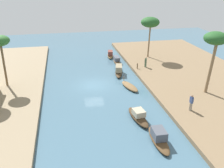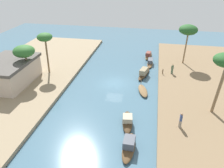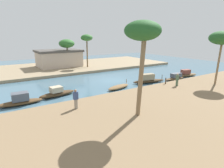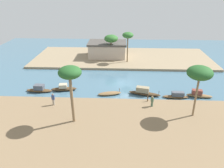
{
  "view_description": "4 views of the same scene",
  "coord_description": "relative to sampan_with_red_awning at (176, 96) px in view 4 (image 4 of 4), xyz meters",
  "views": [
    {
      "loc": [
        -29.21,
        3.52,
        12.93
      ],
      "look_at": [
        -1.41,
        -2.17,
        0.55
      ],
      "focal_mm": 39.12,
      "sensor_mm": 36.0,
      "label": 1
    },
    {
      "loc": [
        -29.28,
        -5.27,
        15.52
      ],
      "look_at": [
        -2.44,
        -0.13,
        1.15
      ],
      "focal_mm": 35.95,
      "sensor_mm": 36.0,
      "label": 2
    },
    {
      "loc": [
        -14.89,
        -23.03,
        6.56
      ],
      "look_at": [
        -2.17,
        -3.32,
        0.43
      ],
      "focal_mm": 29.75,
      "sensor_mm": 36.0,
      "label": 3
    },
    {
      "loc": [
        0.01,
        -35.93,
        15.85
      ],
      "look_at": [
        -1.62,
        -1.58,
        0.6
      ],
      "focal_mm": 36.35,
      "sensor_mm": 36.0,
      "label": 4
    }
  ],
  "objects": [
    {
      "name": "river_water",
      "position": [
        -8.3,
        4.97,
        -0.38
      ],
      "size": [
        68.57,
        68.57,
        0.0
      ],
      "primitive_type": "plane",
      "color": "#476B7F",
      "rests_on": "ground"
    },
    {
      "name": "riverbank_left",
      "position": [
        -8.3,
        -9.42,
        -0.16
      ],
      "size": [
        39.79,
        15.87,
        0.45
      ],
      "primitive_type": "cube",
      "color": "#846B4C",
      "rests_on": "ground"
    },
    {
      "name": "riverbank_right",
      "position": [
        -8.3,
        19.36,
        -0.16
      ],
      "size": [
        39.79,
        15.87,
        0.45
      ],
      "primitive_type": "cube",
      "color": "#937F60",
      "rests_on": "ground"
    },
    {
      "name": "sampan_with_red_awning",
      "position": [
        0.0,
        0.0,
        0.0
      ],
      "size": [
        3.93,
        1.04,
        0.99
      ],
      "rotation": [
        0.0,
        0.0,
        -0.02
      ],
      "color": "brown",
      "rests_on": "river_water"
    },
    {
      "name": "sampan_open_hull",
      "position": [
        3.41,
        0.44,
        0.05
      ],
      "size": [
        3.91,
        1.59,
        1.18
      ],
      "rotation": [
        0.0,
        0.0,
        -0.17
      ],
      "color": "brown",
      "rests_on": "river_water"
    },
    {
      "name": "sampan_downstream_large",
      "position": [
        -17.66,
        1.78,
        0.02
      ],
      "size": [
        4.18,
        1.62,
        1.12
      ],
      "rotation": [
        0.0,
        0.0,
        0.13
      ],
      "color": "#47331E",
      "rests_on": "river_water"
    },
    {
      "name": "sampan_midstream",
      "position": [
        -4.86,
        0.79,
        0.11
      ],
      "size": [
        5.04,
        2.14,
        1.31
      ],
      "rotation": [
        0.0,
        0.0,
        -0.24
      ],
      "color": "#47331E",
      "rests_on": "river_water"
    },
    {
      "name": "sampan_near_left_bank",
      "position": [
        -10.17,
        0.59,
        -0.15
      ],
      "size": [
        3.78,
        1.95,
        0.99
      ],
      "rotation": [
        0.0,
        0.0,
        0.24
      ],
      "color": "brown",
      "rests_on": "river_water"
    },
    {
      "name": "sampan_upstream_small",
      "position": [
        -21.47,
        1.14,
        0.06
      ],
      "size": [
        4.2,
        1.26,
        1.21
      ],
      "rotation": [
        0.0,
        0.0,
        -0.02
      ],
      "color": "brown",
      "rests_on": "river_water"
    },
    {
      "name": "person_on_near_bank",
      "position": [
        -4.12,
        -3.54,
        0.79
      ],
      "size": [
        0.44,
        0.42,
        1.58
      ],
      "rotation": [
        0.0,
        0.0,
        5.64
      ],
      "color": "#4C664C",
      "rests_on": "riverbank_left"
    },
    {
      "name": "person_by_mooring",
      "position": [
        -17.66,
        -3.78,
        0.87
      ],
      "size": [
        0.41,
        0.31,
        1.73
      ],
      "rotation": [
        0.0,
        0.0,
        3.14
      ],
      "color": "gray",
      "rests_on": "riverbank_left"
    },
    {
      "name": "mooring_post",
      "position": [
        -4.56,
        -2.11,
        0.47
      ],
      "size": [
        0.14,
        0.14,
        0.82
      ],
      "primitive_type": "cylinder",
      "color": "#4C3823",
      "rests_on": "riverbank_left"
    },
    {
      "name": "palm_tree_left_near",
      "position": [
        -14.04,
        -7.86,
        6.3
      ],
      "size": [
        2.63,
        2.63,
        7.19
      ],
      "color": "#7F6647",
      "rests_on": "riverbank_left"
    },
    {
      "name": "palm_tree_left_far",
      "position": [
        0.83,
        -5.72,
        5.85
      ],
      "size": [
        3.04,
        3.04,
        6.69
      ],
      "color": "#7F6647",
      "rests_on": "riverbank_left"
    },
    {
      "name": "palm_tree_right_tall",
      "position": [
        -10.77,
        17.32,
        4.64
      ],
      "size": [
        2.97,
        2.97,
        5.46
      ],
      "color": "#7F6647",
      "rests_on": "riverbank_right"
    },
    {
      "name": "palm_tree_right_short",
      "position": [
        -7.24,
        15.76,
        5.63
      ],
      "size": [
        2.3,
        2.3,
        6.36
      ],
      "color": "brown",
      "rests_on": "riverbank_right"
    },
    {
      "name": "riverside_building",
      "position": [
        -11.77,
        19.61,
        1.76
      ],
      "size": [
        8.66,
        6.21,
        3.35
      ],
      "rotation": [
        0.0,
        0.0,
        0.01
      ],
      "color": "#C6B29E",
      "rests_on": "riverbank_right"
    }
  ]
}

